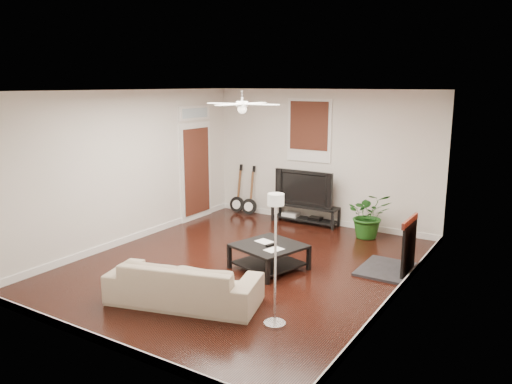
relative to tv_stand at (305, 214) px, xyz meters
The scene contains 14 objects.
room 3.04m from the tv_stand, 84.72° to the right, with size 5.01×6.01×2.81m.
brick_accent 3.48m from the tv_stand, 32.96° to the right, with size 0.02×2.20×2.80m, color brown.
fireplace 3.04m from the tv_stand, 35.92° to the right, with size 0.80×1.10×0.92m, color black.
window_back 1.76m from the tv_stand, 102.80° to the left, with size 1.00×0.06×1.30m, color #3D1B10.
door_left 2.59m from the tv_stand, 158.23° to the right, with size 0.08×1.00×2.50m, color white.
tv_stand is the anchor object (origin of this frame).
tv 0.58m from the tv_stand, 90.00° to the left, with size 1.30×0.17×0.75m, color black.
coffee_table 2.79m from the tv_stand, 75.50° to the right, with size 0.96×0.96×0.40m, color black.
sofa 4.42m from the tv_stand, 85.12° to the right, with size 2.04×0.80×0.59m, color #BBA78C.
floor_lamp 4.68m from the tv_stand, 68.14° to the right, with size 0.27×0.27×1.66m, color white, non-canonical shape.
potted_plant 1.52m from the tv_stand, ahead, with size 0.81×0.70×0.90m, color #1B5117.
guitar_left 1.76m from the tv_stand, behind, with size 0.35×0.25×1.12m, color black, non-canonical shape.
guitar_right 1.42m from the tv_stand, behind, with size 0.35×0.25×1.12m, color black, non-canonical shape.
ceiling_fan 3.68m from the tv_stand, 84.72° to the right, with size 1.24×1.24×0.32m, color white, non-canonical shape.
Camera 1 is at (4.26, -6.44, 2.90)m, focal length 35.01 mm.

